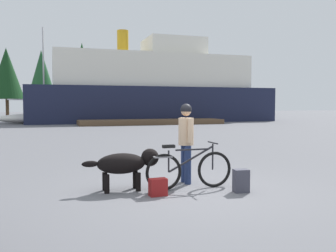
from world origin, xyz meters
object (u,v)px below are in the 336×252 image
Objects in this scene: dog at (126,163)px; backpack at (241,181)px; bicycle at (189,169)px; ferry_boat at (152,90)px; handbag_pannier at (158,187)px; sailboat_moored at (44,118)px; person_cyclist at (186,136)px.

dog is 3.42× the size of backpack.
ferry_boat is (7.28, 29.33, 2.76)m from bicycle.
sailboat_moored is at bearing 94.77° from handbag_pannier.
handbag_pannier is at bearing -155.98° from bicycle.
bicycle is 1.02m from backpack.
person_cyclist is 1.45m from dog.
sailboat_moored is (-3.06, 27.57, 0.10)m from bicycle.
dog is at bearing 127.87° from handbag_pannier.
person_cyclist is 29.73m from ferry_boat.
bicycle is at bearing -13.01° from dog.
ferry_boat reaches higher than person_cyclist.
ferry_boat is at bearing 9.64° from sailboat_moored.
handbag_pannier is 28.00m from sailboat_moored.
sailboat_moored is (-3.91, 28.11, 0.27)m from backpack.
person_cyclist reaches higher than dog.
dog is 4.68× the size of handbag_pannier.
person_cyclist is at bearing -103.92° from ferry_boat.
dog is 0.84m from handbag_pannier.
handbag_pannier is (0.47, -0.60, -0.37)m from dog.
dog is at bearing 166.99° from bicycle.
backpack is at bearing -21.83° from dog.
person_cyclist is at bearing 45.03° from handbag_pannier.
ferry_boat is (8.47, 29.05, 2.63)m from dog.
person_cyclist reaches higher than backpack.
sailboat_moored reaches higher than backpack.
bicycle is at bearing 24.02° from handbag_pannier.
bicycle is at bearing -104.66° from person_cyclist.
person_cyclist is 27.22m from sailboat_moored.
bicycle is 0.08× the size of ferry_boat.
dog reaches higher than handbag_pannier.
backpack is 28.39m from sailboat_moored.
person_cyclist is 5.26× the size of handbag_pannier.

